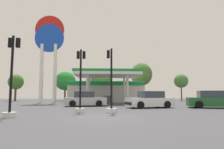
# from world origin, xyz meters

# --- Properties ---
(ground_plane) EXTENTS (90.00, 90.00, 0.00)m
(ground_plane) POSITION_xyz_m (0.00, 0.00, 0.00)
(ground_plane) COLOR #47474C
(ground_plane) RESTS_ON ground
(gas_station) EXTENTS (11.99, 12.49, 4.39)m
(gas_station) POSITION_xyz_m (0.64, 20.40, 2.01)
(gas_station) COLOR beige
(gas_station) RESTS_ON ground
(station_pole_sign) EXTENTS (4.20, 0.56, 12.86)m
(station_pole_sign) POSITION_xyz_m (-7.78, 16.71, 8.23)
(station_pole_sign) COLOR white
(station_pole_sign) RESTS_ON ground
(car_0) EXTENTS (4.75, 2.85, 1.59)m
(car_0) POSITION_xyz_m (4.55, 7.10, 0.72)
(car_0) COLOR black
(car_0) RESTS_ON ground
(car_1) EXTENTS (4.60, 2.37, 1.59)m
(car_1) POSITION_xyz_m (-1.86, 9.90, 0.72)
(car_1) COLOR black
(car_1) RESTS_ON ground
(car_2) EXTENTS (4.90, 3.02, 1.64)m
(car_2) POSITION_xyz_m (10.45, 6.52, 0.74)
(car_2) COLOR black
(car_2) RESTS_ON ground
(traffic_signal_0) EXTENTS (0.78, 0.78, 4.73)m
(traffic_signal_0) POSITION_xyz_m (-5.31, -0.21, 1.62)
(traffic_signal_0) COLOR silver
(traffic_signal_0) RESTS_ON ground
(traffic_signal_1) EXTENTS (0.75, 0.75, 4.66)m
(traffic_signal_1) POSITION_xyz_m (-1.68, 2.90, 1.67)
(traffic_signal_1) COLOR silver
(traffic_signal_1) RESTS_ON ground
(traffic_signal_2) EXTENTS (0.76, 0.76, 4.56)m
(traffic_signal_2) POSITION_xyz_m (0.56, 2.02, 1.21)
(traffic_signal_2) COLOR silver
(traffic_signal_2) RESTS_ON ground
(tree_0) EXTENTS (2.85, 2.85, 5.09)m
(tree_0) POSITION_xyz_m (-16.54, 26.72, 3.60)
(tree_0) COLOR brown
(tree_0) RESTS_ON ground
(tree_1) EXTENTS (4.05, 4.05, 5.79)m
(tree_1) POSITION_xyz_m (-7.35, 27.65, 3.91)
(tree_1) COLOR brown
(tree_1) RESTS_ON ground
(tree_2) EXTENTS (4.16, 4.16, 6.26)m
(tree_2) POSITION_xyz_m (-0.21, 27.49, 4.50)
(tree_2) COLOR brown
(tree_2) RESTS_ON ground
(tree_3) EXTENTS (4.17, 4.17, 7.33)m
(tree_3) POSITION_xyz_m (7.60, 25.72, 5.12)
(tree_3) COLOR brown
(tree_3) RESTS_ON ground
(tree_4) EXTENTS (2.81, 2.81, 5.36)m
(tree_4) POSITION_xyz_m (16.06, 27.27, 3.94)
(tree_4) COLOR brown
(tree_4) RESTS_ON ground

